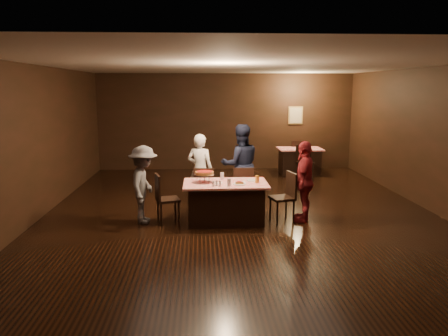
{
  "coord_description": "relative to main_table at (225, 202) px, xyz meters",
  "views": [
    {
      "loc": [
        -0.8,
        -8.75,
        2.55
      ],
      "look_at": [
        -0.35,
        -0.32,
        1.0
      ],
      "focal_mm": 35.0,
      "sensor_mm": 36.0,
      "label": 1
    }
  ],
  "objects": [
    {
      "name": "room",
      "position": [
        0.34,
        0.63,
        1.75
      ],
      "size": [
        10.0,
        10.04,
        3.02
      ],
      "color": "black",
      "rests_on": "ground"
    },
    {
      "name": "main_table",
      "position": [
        0.0,
        0.0,
        0.0
      ],
      "size": [
        1.6,
        1.0,
        0.77
      ],
      "primitive_type": "cube",
      "color": "#B40C0F",
      "rests_on": "ground"
    },
    {
      "name": "back_table",
      "position": [
        2.51,
        4.7,
        0.0
      ],
      "size": [
        1.3,
        0.9,
        0.77
      ],
      "primitive_type": "cube",
      "color": "red",
      "rests_on": "ground"
    },
    {
      "name": "chair_far_left",
      "position": [
        -0.4,
        0.75,
        0.09
      ],
      "size": [
        0.44,
        0.44,
        0.95
      ],
      "primitive_type": "cube",
      "rotation": [
        0.0,
        0.0,
        3.09
      ],
      "color": "black",
      "rests_on": "ground"
    },
    {
      "name": "chair_far_right",
      "position": [
        0.4,
        0.75,
        0.09
      ],
      "size": [
        0.43,
        0.43,
        0.95
      ],
      "primitive_type": "cube",
      "rotation": [
        0.0,
        0.0,
        3.16
      ],
      "color": "black",
      "rests_on": "ground"
    },
    {
      "name": "chair_end_left",
      "position": [
        -1.1,
        0.0,
        0.09
      ],
      "size": [
        0.51,
        0.51,
        0.95
      ],
      "primitive_type": "cube",
      "rotation": [
        0.0,
        0.0,
        1.83
      ],
      "color": "black",
      "rests_on": "ground"
    },
    {
      "name": "chair_end_right",
      "position": [
        1.1,
        0.0,
        0.09
      ],
      "size": [
        0.51,
        0.51,
        0.95
      ],
      "primitive_type": "cube",
      "rotation": [
        0.0,
        0.0,
        -1.33
      ],
      "color": "black",
      "rests_on": "ground"
    },
    {
      "name": "chair_back_near",
      "position": [
        2.51,
        4.0,
        0.09
      ],
      "size": [
        0.49,
        0.49,
        0.95
      ],
      "primitive_type": "cube",
      "rotation": [
        0.0,
        0.0,
        0.18
      ],
      "color": "black",
      "rests_on": "ground"
    },
    {
      "name": "chair_back_far",
      "position": [
        2.51,
        5.3,
        0.09
      ],
      "size": [
        0.49,
        0.49,
        0.95
      ],
      "primitive_type": "cube",
      "rotation": [
        0.0,
        0.0,
        3.32
      ],
      "color": "black",
      "rests_on": "ground"
    },
    {
      "name": "diner_white_jacket",
      "position": [
        -0.48,
        1.2,
        0.41
      ],
      "size": [
        0.67,
        0.55,
        1.59
      ],
      "primitive_type": "imported",
      "rotation": [
        0.0,
        0.0,
        2.8
      ],
      "color": "white",
      "rests_on": "ground"
    },
    {
      "name": "diner_navy_hoodie",
      "position": [
        0.4,
        1.27,
        0.51
      ],
      "size": [
        0.95,
        0.78,
        1.78
      ],
      "primitive_type": "imported",
      "rotation": [
        0.0,
        0.0,
        3.27
      ],
      "color": "#151A31",
      "rests_on": "ground"
    },
    {
      "name": "diner_grey_knit",
      "position": [
        -1.56,
        0.04,
        0.36
      ],
      "size": [
        0.62,
        1.0,
        1.49
      ],
      "primitive_type": "imported",
      "rotation": [
        0.0,
        0.0,
        1.5
      ],
      "color": "#5C5C62",
      "rests_on": "ground"
    },
    {
      "name": "diner_red_shirt",
      "position": [
        1.52,
        -0.03,
        0.4
      ],
      "size": [
        0.69,
        0.99,
        1.57
      ],
      "primitive_type": "imported",
      "rotation": [
        0.0,
        0.0,
        -1.94
      ],
      "color": "maroon",
      "rests_on": "ground"
    },
    {
      "name": "pizza_stand",
      "position": [
        -0.4,
        0.05,
        0.57
      ],
      "size": [
        0.38,
        0.38,
        0.22
      ],
      "color": "black",
      "rests_on": "main_table"
    },
    {
      "name": "plate_with_slice",
      "position": [
        0.25,
        -0.18,
        0.41
      ],
      "size": [
        0.25,
        0.25,
        0.06
      ],
      "color": "white",
      "rests_on": "main_table"
    },
    {
      "name": "plate_empty",
      "position": [
        0.55,
        0.15,
        0.39
      ],
      "size": [
        0.25,
        0.25,
        0.01
      ],
      "primitive_type": "cylinder",
      "color": "white",
      "rests_on": "main_table"
    },
    {
      "name": "glass_front_left",
      "position": [
        0.05,
        -0.3,
        0.46
      ],
      "size": [
        0.08,
        0.08,
        0.14
      ],
      "primitive_type": "cylinder",
      "color": "silver",
      "rests_on": "main_table"
    },
    {
      "name": "glass_amber",
      "position": [
        0.6,
        -0.05,
        0.46
      ],
      "size": [
        0.08,
        0.08,
        0.14
      ],
      "primitive_type": "cylinder",
      "color": "#BF7F26",
      "rests_on": "main_table"
    },
    {
      "name": "glass_back",
      "position": [
        -0.05,
        0.3,
        0.46
      ],
      "size": [
        0.08,
        0.08,
        0.14
      ],
      "primitive_type": "cylinder",
      "color": "silver",
      "rests_on": "main_table"
    },
    {
      "name": "condiments",
      "position": [
        -0.18,
        -0.28,
        0.43
      ],
      "size": [
        0.17,
        0.1,
        0.09
      ],
      "color": "silver",
      "rests_on": "main_table"
    },
    {
      "name": "napkin_center",
      "position": [
        0.3,
        0.0,
        0.39
      ],
      "size": [
        0.19,
        0.19,
        0.01
      ],
      "primitive_type": "cube",
      "rotation": [
        0.0,
        0.0,
        0.21
      ],
      "color": "white",
      "rests_on": "main_table"
    },
    {
      "name": "napkin_left",
      "position": [
        -0.15,
        -0.05,
        0.39
      ],
      "size": [
        0.21,
        0.21,
        0.01
      ],
      "primitive_type": "cube",
      "rotation": [
        0.0,
        0.0,
        -0.35
      ],
      "color": "white",
      "rests_on": "main_table"
    }
  ]
}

